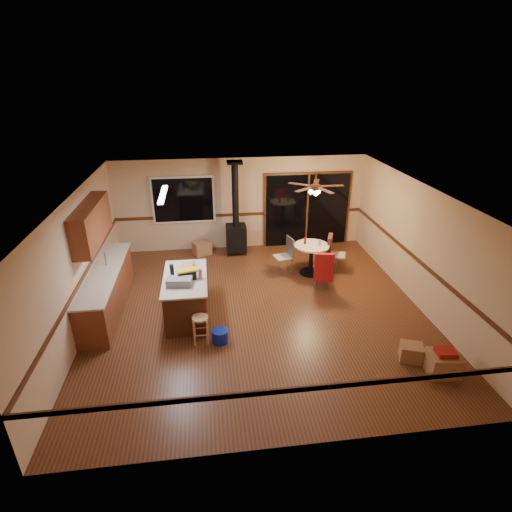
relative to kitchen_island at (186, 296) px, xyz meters
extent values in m
plane|color=#522A16|center=(1.50, 0.00, -0.45)|extent=(7.00, 7.00, 0.00)
plane|color=silver|center=(1.50, 0.00, 2.15)|extent=(7.00, 7.00, 0.00)
plane|color=tan|center=(1.50, 3.50, 0.85)|extent=(7.00, 0.00, 7.00)
plane|color=tan|center=(1.50, -3.50, 0.85)|extent=(7.00, 0.00, 7.00)
plane|color=tan|center=(-2.00, 0.00, 0.85)|extent=(0.00, 7.00, 7.00)
plane|color=tan|center=(5.00, 0.00, 0.85)|extent=(0.00, 7.00, 7.00)
cube|color=black|center=(-0.10, 3.45, 1.05)|extent=(1.72, 0.10, 1.32)
cube|color=black|center=(3.40, 3.45, 0.60)|extent=(2.52, 0.10, 2.10)
cube|color=brown|center=(-1.70, 0.50, -0.02)|extent=(0.60, 3.00, 0.86)
cube|color=#BCAA92|center=(-1.70, 0.50, 0.43)|extent=(0.64, 3.04, 0.04)
cube|color=brown|center=(-1.83, 0.70, 1.45)|extent=(0.35, 2.00, 0.80)
cube|color=#402010|center=(0.00, 0.00, -0.02)|extent=(0.80, 1.60, 0.86)
cube|color=#BCAA92|center=(0.00, 0.00, 0.43)|extent=(0.88, 1.68, 0.04)
cube|color=black|center=(1.30, 3.05, 0.00)|extent=(0.55, 0.50, 0.75)
cylinder|color=black|center=(1.30, 3.05, 1.26)|extent=(0.18, 0.18, 1.77)
cylinder|color=brown|center=(3.06, 1.56, 1.80)|extent=(0.24, 0.24, 0.10)
cylinder|color=brown|center=(3.06, 1.56, 2.07)|extent=(0.05, 0.05, 0.16)
sphere|color=#FFD88C|center=(3.06, 1.56, 1.68)|extent=(0.16, 0.16, 0.16)
cube|color=white|center=(-0.30, 0.30, 2.11)|extent=(0.10, 1.20, 0.04)
cube|color=slate|center=(-0.09, -0.31, 0.52)|extent=(0.51, 0.32, 0.15)
cube|color=black|center=(0.05, -0.08, 0.54)|extent=(0.37, 0.25, 0.19)
cube|color=gold|center=(0.05, -0.08, 0.65)|extent=(0.44, 0.29, 0.03)
cube|color=#8F603F|center=(0.07, 0.16, 0.55)|extent=(0.28, 0.35, 0.21)
cylinder|color=black|center=(-0.24, 0.03, 0.59)|extent=(0.08, 0.08, 0.29)
cylinder|color=#D84C8C|center=(0.32, -0.11, 0.56)|extent=(0.09, 0.09, 0.23)
cylinder|color=white|center=(0.18, 0.47, 0.53)|extent=(0.07, 0.07, 0.17)
cylinder|color=tan|center=(0.28, -0.96, -0.18)|extent=(0.37, 0.37, 0.55)
cylinder|color=#0C23B2|center=(0.64, -1.02, -0.32)|extent=(0.41, 0.41, 0.26)
cylinder|color=black|center=(3.06, 1.56, -0.43)|extent=(0.54, 0.54, 0.04)
cylinder|color=black|center=(3.06, 1.56, -0.06)|extent=(0.10, 0.10, 0.70)
cylinder|color=#BCAA92|center=(3.06, 1.56, 0.31)|extent=(0.87, 0.87, 0.04)
cylinder|color=#590C14|center=(2.91, 1.66, 0.41)|extent=(0.08, 0.08, 0.16)
cylinder|color=beige|center=(3.24, 1.51, 0.40)|extent=(0.08, 0.08, 0.15)
cube|color=tan|center=(2.36, 1.66, 0.00)|extent=(0.49, 0.49, 0.03)
cube|color=slate|center=(2.55, 1.70, 0.25)|extent=(0.13, 0.39, 0.50)
cube|color=tan|center=(3.16, 0.86, 0.00)|extent=(0.47, 0.47, 0.03)
cube|color=slate|center=(3.13, 0.67, 0.25)|extent=(0.40, 0.11, 0.50)
cube|color=#AD1314|center=(3.12, 0.65, 0.15)|extent=(0.45, 0.18, 0.70)
cube|color=tan|center=(3.76, 1.61, 0.00)|extent=(0.52, 0.52, 0.03)
cube|color=slate|center=(3.59, 1.68, 0.25)|extent=(0.18, 0.38, 0.50)
cube|color=#411E18|center=(3.57, 1.68, 0.15)|extent=(0.26, 0.45, 0.70)
cube|color=#8F603F|center=(0.33, 3.10, -0.27)|extent=(0.57, 0.52, 0.37)
cube|color=#8F603F|center=(4.36, -2.38, -0.26)|extent=(0.57, 0.50, 0.39)
cube|color=#8F603F|center=(3.99, -1.98, -0.30)|extent=(0.47, 0.43, 0.31)
cube|color=maroon|center=(4.36, -2.38, -0.02)|extent=(0.34, 0.30, 0.08)
camera|label=1|loc=(0.51, -7.30, 4.24)|focal=28.00mm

